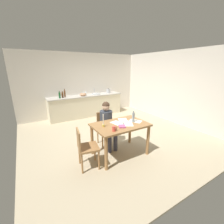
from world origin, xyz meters
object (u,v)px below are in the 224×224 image
object	(u,v)px
book_magazine	(122,126)
wine_glass_by_kettle	(83,92)
coffee_mug	(114,129)
stovetop_kettle	(108,91)
wine_bottle_on_table	(133,117)
bottle_wine_red	(65,94)
mixing_bowl	(83,94)
wine_glass_near_sink	(86,92)
chair_at_table	(105,127)
person_seated	(107,122)
dining_table	(120,129)
sink_unit	(96,94)
chair_side_empty	(85,147)
bottle_vinegar	(63,95)
bottle_oil	(60,95)
candlestick	(103,123)

from	to	relation	value
book_magazine	wine_glass_by_kettle	size ratio (longest dim) A/B	1.06
coffee_mug	stovetop_kettle	bearing A→B (deg)	62.22
wine_bottle_on_table	bottle_wine_red	size ratio (longest dim) A/B	0.89
mixing_bowl	bottle_wine_red	bearing A→B (deg)	168.44
wine_glass_near_sink	chair_at_table	bearing A→B (deg)	-101.42
coffee_mug	wine_glass_near_sink	bearing A→B (deg)	77.25
person_seated	wine_glass_by_kettle	world-z (taller)	person_seated
dining_table	wine_glass_by_kettle	size ratio (longest dim) A/B	8.08
sink_unit	wine_glass_by_kettle	size ratio (longest dim) A/B	2.34
dining_table	mixing_bowl	bearing A→B (deg)	84.88
chair_side_empty	bottle_vinegar	world-z (taller)	bottle_vinegar
dining_table	stovetop_kettle	world-z (taller)	stovetop_kettle
stovetop_kettle	wine_glass_near_sink	size ratio (longest dim) A/B	1.43
sink_unit	wine_bottle_on_table	bearing A→B (deg)	-99.61
wine_glass_near_sink	sink_unit	bearing A→B (deg)	-20.06
coffee_mug	wine_glass_near_sink	xyz separation A→B (m)	(0.82, 3.64, 0.18)
dining_table	coffee_mug	world-z (taller)	coffee_mug
book_magazine	bottle_oil	xyz separation A→B (m)	(-0.58, 3.29, 0.23)
chair_side_empty	wine_bottle_on_table	distance (m)	1.29
wine_glass_near_sink	candlestick	bearing A→B (deg)	-105.20
mixing_bowl	wine_glass_near_sink	bearing A→B (deg)	46.91
person_seated	book_magazine	xyz separation A→B (m)	(0.00, -0.66, 0.11)
chair_side_empty	coffee_mug	distance (m)	0.69
book_magazine	stovetop_kettle	world-z (taller)	stovetop_kettle
bottle_vinegar	wine_glass_by_kettle	size ratio (longest dim) A/B	1.62
chair_at_table	bottle_vinegar	distance (m)	2.62
wine_glass_by_kettle	sink_unit	bearing A→B (deg)	-16.12
chair_side_empty	stovetop_kettle	distance (m)	4.09
dining_table	sink_unit	world-z (taller)	sink_unit
chair_at_table	bottle_oil	bearing A→B (deg)	103.31
candlestick	bottle_wine_red	size ratio (longest dim) A/B	0.92
person_seated	sink_unit	distance (m)	2.90
wine_bottle_on_table	sink_unit	distance (m)	3.32
person_seated	wine_glass_near_sink	world-z (taller)	person_seated
chair_side_empty	wine_glass_near_sink	size ratio (longest dim) A/B	5.57
dining_table	bottle_wine_red	distance (m)	3.33
book_magazine	wine_bottle_on_table	bearing A→B (deg)	42.18
book_magazine	stovetop_kettle	xyz separation A→B (m)	(1.57, 3.39, 0.21)
mixing_bowl	person_seated	bearing A→B (deg)	-97.45
dining_table	chair_side_empty	distance (m)	0.90
chair_side_empty	book_magazine	bearing A→B (deg)	-7.23
candlestick	stovetop_kettle	world-z (taller)	stovetop_kettle
person_seated	chair_at_table	bearing A→B (deg)	86.07
bottle_oil	bottle_wine_red	size ratio (longest dim) A/B	0.88
dining_table	chair_side_empty	xyz separation A→B (m)	(-0.88, -0.06, -0.17)
chair_at_table	person_seated	bearing A→B (deg)	-93.93
candlestick	mixing_bowl	xyz separation A→B (m)	(0.69, 3.09, 0.11)
mixing_bowl	wine_glass_near_sink	xyz separation A→B (m)	(0.22, 0.23, 0.05)
bottle_oil	stovetop_kettle	xyz separation A→B (m)	(2.15, 0.10, -0.02)
bottle_vinegar	mixing_bowl	xyz separation A→B (m)	(0.80, -0.04, -0.05)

